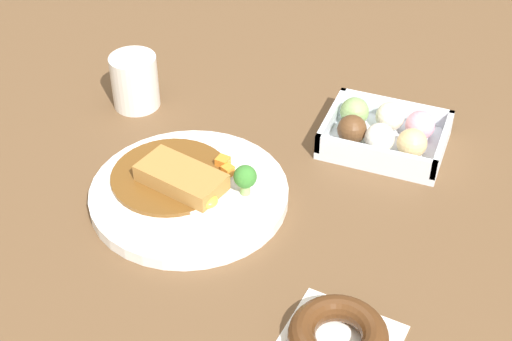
% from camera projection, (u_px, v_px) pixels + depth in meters
% --- Properties ---
extents(ground_plane, '(1.60, 1.60, 0.00)m').
position_uv_depth(ground_plane, '(226.00, 173.00, 1.10)').
color(ground_plane, brown).
extents(curry_plate, '(0.27, 0.27, 0.06)m').
position_uv_depth(curry_plate, '(188.00, 190.00, 1.05)').
color(curry_plate, white).
rests_on(curry_plate, ground_plane).
extents(donut_box, '(0.18, 0.14, 0.06)m').
position_uv_depth(donut_box, '(385.00, 133.00, 1.13)').
color(donut_box, silver).
rests_on(donut_box, ground_plane).
extents(chocolate_ring_donut, '(0.14, 0.14, 0.03)m').
position_uv_depth(chocolate_ring_donut, '(338.00, 337.00, 0.85)').
color(chocolate_ring_donut, white).
rests_on(chocolate_ring_donut, ground_plane).
extents(coffee_mug, '(0.07, 0.07, 0.09)m').
position_uv_depth(coffee_mug, '(135.00, 81.00, 1.21)').
color(coffee_mug, silver).
rests_on(coffee_mug, ground_plane).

